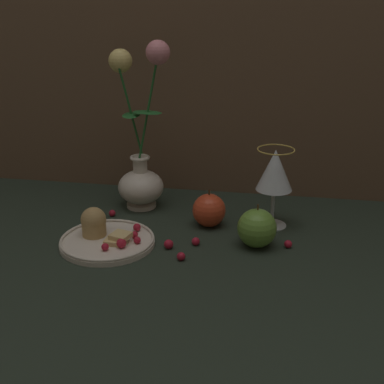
{
  "coord_description": "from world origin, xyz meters",
  "views": [
    {
      "loc": [
        0.2,
        -1.02,
        0.5
      ],
      "look_at": [
        0.02,
        0.0,
        0.1
      ],
      "focal_mm": 50.0,
      "sensor_mm": 36.0,
      "label": 1
    }
  ],
  "objects": [
    {
      "name": "berry_far_right",
      "position": [
        -0.18,
        0.07,
        0.01
      ],
      "size": [
        0.02,
        0.02,
        0.02
      ],
      "primitive_type": "sphere",
      "color": "#AD192D",
      "rests_on": "ground_plane"
    },
    {
      "name": "berry_by_glass_stem",
      "position": [
        0.23,
        -0.02,
        0.01
      ],
      "size": [
        0.02,
        0.02,
        0.02
      ],
      "primitive_type": "sphere",
      "color": "#AD192D",
      "rests_on": "ground_plane"
    },
    {
      "name": "berry_front_center",
      "position": [
        0.02,
        -0.11,
        0.01
      ],
      "size": [
        0.02,
        0.02,
        0.02
      ],
      "primitive_type": "sphere",
      "color": "#AD192D",
      "rests_on": "ground_plane"
    },
    {
      "name": "apple_beside_vase",
      "position": [
        0.16,
        -0.02,
        0.04
      ],
      "size": [
        0.08,
        0.08,
        0.09
      ],
      "color": "#669938",
      "rests_on": "ground_plane"
    },
    {
      "name": "plate_with_pastries",
      "position": [
        -0.15,
        -0.06,
        0.02
      ],
      "size": [
        0.2,
        0.2,
        0.07
      ],
      "color": "silver",
      "rests_on": "ground_plane"
    },
    {
      "name": "berry_near_plate",
      "position": [
        -0.01,
        -0.06,
        0.01
      ],
      "size": [
        0.02,
        0.02,
        0.02
      ],
      "primitive_type": "sphere",
      "color": "#AD192D",
      "rests_on": "ground_plane"
    },
    {
      "name": "berry_under_candlestick",
      "position": [
        0.04,
        -0.04,
        0.01
      ],
      "size": [
        0.02,
        0.02,
        0.02
      ],
      "primitive_type": "sphere",
      "color": "#AD192D",
      "rests_on": "ground_plane"
    },
    {
      "name": "apple_near_glass",
      "position": [
        0.05,
        0.06,
        0.04
      ],
      "size": [
        0.07,
        0.07,
        0.09
      ],
      "color": "#D14223",
      "rests_on": "ground_plane"
    },
    {
      "name": "wine_glass",
      "position": [
        0.19,
        0.09,
        0.12
      ],
      "size": [
        0.08,
        0.08,
        0.18
      ],
      "color": "silver",
      "rests_on": "ground_plane"
    },
    {
      "name": "ground_plane",
      "position": [
        0.0,
        0.0,
        0.0
      ],
      "size": [
        2.4,
        2.4,
        0.0
      ],
      "primitive_type": "plane",
      "color": "#232D23",
      "rests_on": "ground"
    },
    {
      "name": "vase",
      "position": [
        -0.12,
        0.14,
        0.12
      ],
      "size": [
        0.15,
        0.11,
        0.39
      ],
      "color": "silver",
      "rests_on": "ground_plane"
    }
  ]
}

